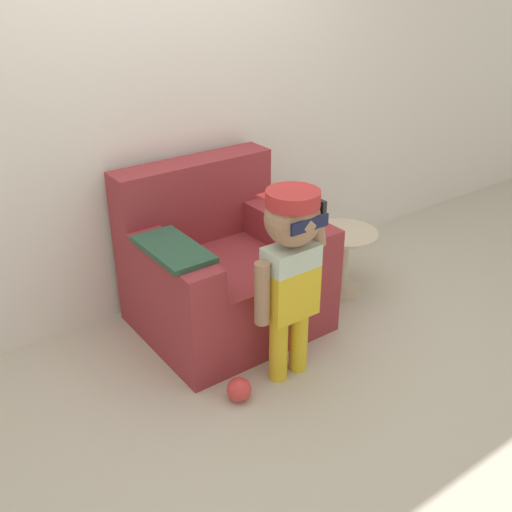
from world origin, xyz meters
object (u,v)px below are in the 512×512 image
side_table (343,255)px  toy_ball (239,389)px  armchair (222,270)px  person_child (291,258)px

side_table → toy_ball: 1.30m
side_table → toy_ball: side_table is taller
armchair → toy_ball: 0.80m
toy_ball → side_table: bearing=23.2°
armchair → side_table: bearing=-11.0°
toy_ball → person_child: bearing=4.3°
person_child → toy_ball: size_ratio=8.29×
person_child → toy_ball: bearing=-175.7°
person_child → side_table: person_child is taller
armchair → side_table: (0.84, -0.16, -0.09)m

